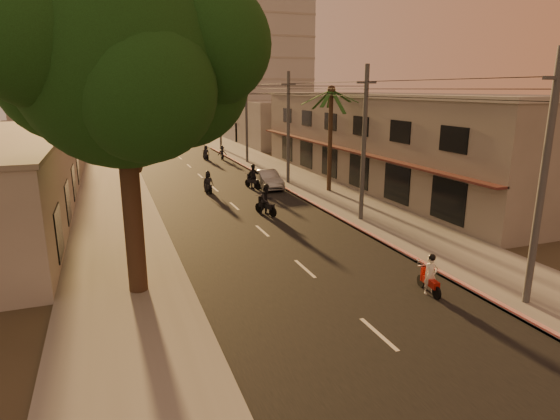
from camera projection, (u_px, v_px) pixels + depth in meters
The scene contains 20 objects.
ground at pixel (325, 287), 18.67m from camera, with size 160.00×160.00×0.00m, color #383023.
road at pixel (215, 189), 36.82m from camera, with size 10.00×140.00×0.02m, color black.
sidewalk_right at pixel (302, 182), 39.33m from camera, with size 5.00×140.00×0.12m, color slate.
sidewalk_left at pixel (114, 196), 34.30m from camera, with size 5.00×140.00×0.12m, color slate.
curb_stripe at pixel (299, 196), 33.97m from camera, with size 0.20×60.00×0.20m, color #B11712.
shophouse_row at pixel (384, 139), 38.77m from camera, with size 8.80×34.20×7.30m.
distant_tower at pixel (263, 46), 71.35m from camera, with size 12.10×12.10×28.00m.
broadleaf_tree at pixel (132, 65), 16.27m from camera, with size 9.60×8.70×12.10m.
palm_tree at pixel (331, 96), 34.08m from camera, with size 5.00×5.00×8.20m.
utility_poles at pixel (288, 103), 37.26m from camera, with size 1.20×48.26×9.00m.
filler_right at pixel (275, 124), 63.46m from camera, with size 8.00×14.00×6.00m, color #A8A297.
filler_left_near at pixel (36, 148), 44.29m from camera, with size 8.00×14.00×4.40m, color #A8A297.
filler_left_far at pixel (53, 122), 60.30m from camera, with size 8.00×14.00×7.00m, color #A8A297.
scooter_red at pixel (430, 276), 17.87m from camera, with size 0.70×1.65×1.62m.
scooter_mid_a at pixel (266, 201), 29.05m from camera, with size 1.37×1.92×1.98m.
scooter_mid_b at pixel (253, 177), 36.81m from camera, with size 1.36×1.93×1.97m.
scooter_far_a at pixel (208, 183), 35.28m from camera, with size 0.88×1.73×1.70m.
scooter_far_b at pixel (222, 153), 51.67m from camera, with size 1.09×1.64×1.60m.
parked_car at pixel (267, 179), 37.05m from camera, with size 1.59×4.34×1.42m, color #94979C.
scooter_far_c at pixel (206, 153), 51.79m from camera, with size 0.89×1.65×1.63m.
Camera 1 is at (-7.67, -15.61, 7.66)m, focal length 30.00 mm.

